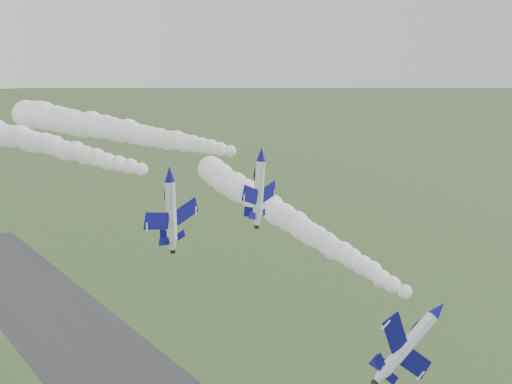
% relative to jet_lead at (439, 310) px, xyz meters
% --- Properties ---
extents(jet_lead, '(6.70, 12.82, 8.57)m').
position_rel_jet_lead_xyz_m(jet_lead, '(0.00, 0.00, 0.00)').
color(jet_lead, white).
extents(smoke_trail_jet_lead, '(17.90, 70.56, 5.87)m').
position_rel_jet_lead_xyz_m(smoke_trail_jet_lead, '(7.84, 37.25, 1.83)').
color(smoke_trail_jet_lead, white).
extents(jet_pair_left, '(10.09, 11.75, 2.93)m').
position_rel_jet_lead_xyz_m(jet_pair_left, '(-18.30, 29.13, 13.82)').
color(jet_pair_left, white).
extents(smoke_trail_jet_pair_left, '(23.53, 68.33, 5.14)m').
position_rel_jet_lead_xyz_m(smoke_trail_jet_pair_left, '(-28.08, 65.30, 15.78)').
color(smoke_trail_jet_pair_left, white).
extents(jet_pair_right, '(10.08, 11.67, 3.13)m').
position_rel_jet_lead_xyz_m(jet_pair_right, '(-2.58, 29.48, 14.59)').
color(jet_pair_right, white).
extents(smoke_trail_jet_pair_right, '(25.03, 51.00, 5.49)m').
position_rel_jet_lead_xyz_m(smoke_trail_jet_pair_right, '(-12.69, 56.76, 16.17)').
color(smoke_trail_jet_pair_right, white).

